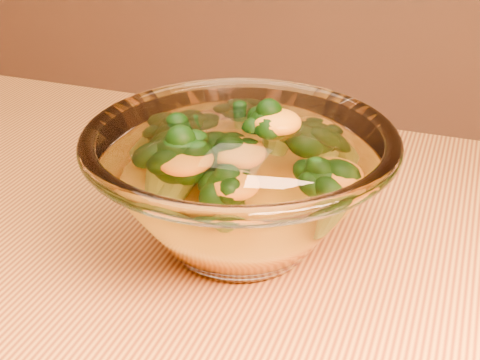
# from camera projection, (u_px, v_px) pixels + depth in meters

# --- Properties ---
(glass_bowl) EXTENTS (0.24, 0.24, 0.11)m
(glass_bowl) POSITION_uv_depth(u_px,v_px,m) (240.00, 186.00, 0.52)
(glass_bowl) COLOR white
(glass_bowl) RESTS_ON table
(cheese_sauce) EXTENTS (0.14, 0.14, 0.04)m
(cheese_sauce) POSITION_uv_depth(u_px,v_px,m) (240.00, 211.00, 0.53)
(cheese_sauce) COLOR #FFAF15
(cheese_sauce) RESTS_ON glass_bowl
(broccoli_heap) EXTENTS (0.19, 0.15, 0.08)m
(broccoli_heap) POSITION_uv_depth(u_px,v_px,m) (233.00, 160.00, 0.52)
(broccoli_heap) COLOR black
(broccoli_heap) RESTS_ON cheese_sauce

